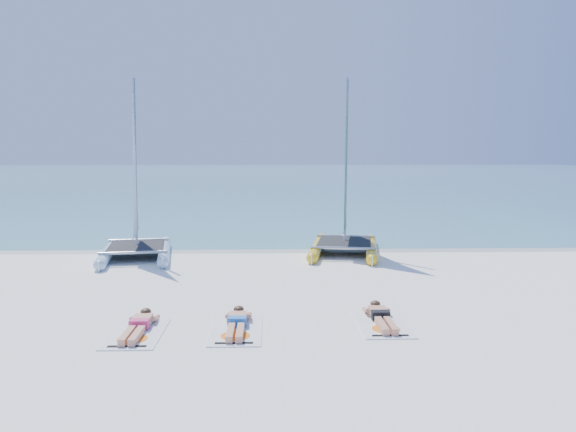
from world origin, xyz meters
name	(u,v)px	position (x,y,z in m)	size (l,w,h in m)	color
ground	(262,287)	(0.00, 0.00, 0.00)	(140.00, 140.00, 0.00)	white
sea	(269,176)	(0.00, 63.00, 0.01)	(140.00, 115.00, 0.01)	#7ABECC
wet_sand_strip	(264,249)	(0.00, 5.50, 0.00)	(140.00, 1.40, 0.01)	beige
catamaran_blue	(135,202)	(-4.23, 4.25, 1.84)	(2.85, 4.81, 6.17)	#BEDDF9
catamaran_yellow	(345,195)	(2.84, 5.20, 1.98)	(2.93, 5.06, 6.28)	yellow
towel_a	(137,333)	(-2.35, -3.69, 0.01)	(1.00, 1.85, 0.02)	white
sunbather_a	(139,325)	(-2.35, -3.49, 0.12)	(0.37, 1.73, 0.26)	tan
towel_b	(236,331)	(-0.44, -3.57, 0.01)	(1.00, 1.85, 0.02)	white
sunbather_b	(237,322)	(-0.44, -3.38, 0.12)	(0.37, 1.73, 0.26)	tan
towel_c	(383,324)	(2.50, -3.24, 0.01)	(1.00, 1.85, 0.02)	white
sunbather_c	(381,316)	(2.50, -3.04, 0.12)	(0.37, 1.73, 0.26)	tan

